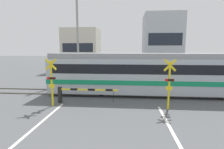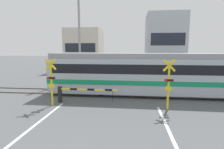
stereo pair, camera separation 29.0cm
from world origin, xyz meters
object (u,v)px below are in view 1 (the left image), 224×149
Objects in this scene: commuter_train at (188,73)px; crossing_barrier_far at (140,79)px; crossing_signal_left at (52,80)px; crossing_barrier_near at (75,92)px; crossing_signal_right at (169,82)px; pedestrian at (120,72)px.

commuter_train is 5.35× the size of crossing_barrier_far.
commuter_train is 7.12× the size of crossing_signal_left.
crossing_signal_left reaches higher than crossing_barrier_near.
crossing_barrier_near is at bearing -161.19° from commuter_train.
crossing_barrier_near is 1.33× the size of crossing_signal_right.
pedestrian is at bearing 110.87° from crossing_signal_right.
crossing_barrier_far is 2.18× the size of pedestrian.
commuter_train is 3.80m from crossing_signal_right.
crossing_signal_left and crossing_signal_right have the same top height.
crossing_barrier_far is 1.33× the size of crossing_signal_left.
crossing_signal_left reaches higher than pedestrian.
crossing_barrier_far is 5.98m from crossing_signal_right.
crossing_barrier_near is at bearing 173.17° from crossing_signal_right.
crossing_barrier_far is at bearing 50.24° from crossing_barrier_near.
crossing_barrier_far is (4.28, 5.15, 0.00)m from crossing_barrier_near.
crossing_barrier_far is 1.33× the size of crossing_signal_right.
crossing_signal_right is (-2.04, -3.21, -0.09)m from commuter_train.
crossing_signal_left is at bearing 180.00° from crossing_signal_right.
crossing_signal_right reaches higher than crossing_barrier_far.
crossing_barrier_far is 8.01m from crossing_signal_left.
crossing_signal_left is 1.64× the size of pedestrian.
pedestrian is (-3.00, 7.87, -0.55)m from crossing_signal_right.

